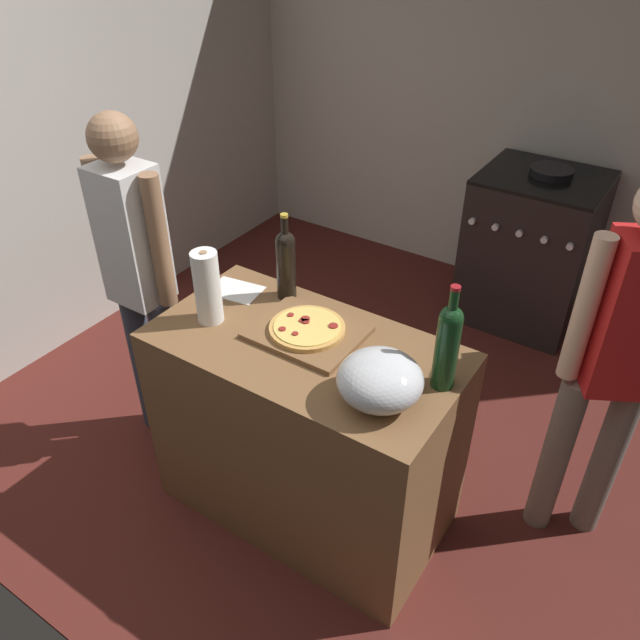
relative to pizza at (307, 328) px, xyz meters
name	(u,v)px	position (x,y,z in m)	size (l,w,h in m)	color
ground_plane	(362,387)	(-0.16, 0.76, -0.92)	(3.98, 3.61, 0.02)	#511E19
kitchen_wall_rear	(502,79)	(-0.16, 2.31, 0.39)	(3.98, 0.10, 2.60)	#BCB7AD
kitchen_wall_left	(100,95)	(-1.90, 0.76, 0.39)	(0.10, 3.61, 2.60)	#BCB7AD
counter	(306,431)	(0.03, -0.05, -0.47)	(1.16, 0.62, 0.88)	brown
cutting_board	(307,332)	(0.00, 0.00, -0.02)	(0.40, 0.32, 0.02)	brown
pizza	(307,328)	(0.00, 0.00, 0.00)	(0.28, 0.28, 0.03)	tan
mixing_bowl	(380,380)	(0.40, -0.17, 0.06)	(0.28, 0.28, 0.17)	#B2B2B7
paper_towel_roll	(207,287)	(-0.37, -0.12, 0.12)	(0.10, 0.10, 0.30)	white
wine_bottle_dark	(286,262)	(-0.22, 0.17, 0.13)	(0.08, 0.08, 0.36)	black
wine_bottle_clear	(448,343)	(0.54, 0.02, 0.14)	(0.08, 0.08, 0.39)	#143819
recipe_sheet	(235,290)	(-0.42, 0.09, -0.03)	(0.21, 0.15, 0.00)	white
stove	(530,249)	(0.30, 1.91, -0.45)	(0.68, 0.64, 0.97)	black
person_in_stripes	(138,272)	(-0.83, -0.06, 0.00)	(0.40, 0.20, 1.59)	#383D4C
person_in_red	(615,358)	(0.99, 0.47, -0.02)	(0.34, 0.27, 1.57)	slate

